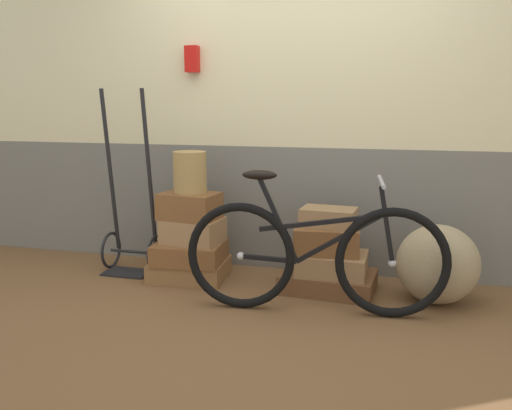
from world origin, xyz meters
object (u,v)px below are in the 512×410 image
(suitcase_2, at_px, (193,231))
(suitcase_5, at_px, (332,263))
(suitcase_4, at_px, (328,281))
(suitcase_6, at_px, (327,240))
(suitcase_0, at_px, (190,269))
(suitcase_3, at_px, (190,206))
(luggage_trolley, at_px, (131,230))
(burlap_sack, at_px, (438,264))
(wicker_basket, at_px, (190,172))
(bicycle, at_px, (314,256))
(suitcase_7, at_px, (329,217))
(suitcase_1, at_px, (190,252))

(suitcase_2, bearing_deg, suitcase_5, 4.81)
(suitcase_4, relative_size, suitcase_6, 1.46)
(suitcase_6, bearing_deg, suitcase_0, 173.82)
(suitcase_3, height_order, luggage_trolley, luggage_trolley)
(suitcase_2, bearing_deg, burlap_sack, 3.97)
(suitcase_5, xyz_separation_m, wicker_basket, (-1.06, 0.02, 0.61))
(suitcase_6, distance_m, burlap_sack, 0.75)
(suitcase_3, bearing_deg, suitcase_0, 136.22)
(suitcase_3, bearing_deg, bicycle, -15.13)
(suitcase_0, xyz_separation_m, suitcase_7, (1.05, 0.02, 0.46))
(bicycle, bearing_deg, suitcase_2, 157.18)
(suitcase_1, bearing_deg, burlap_sack, -5.12)
(suitcase_0, distance_m, suitcase_3, 0.50)
(suitcase_3, bearing_deg, suitcase_4, 8.44)
(suitcase_2, height_order, suitcase_5, suitcase_2)
(suitcase_4, xyz_separation_m, suitcase_6, (-0.02, -0.02, 0.31))
(suitcase_4, height_order, luggage_trolley, luggage_trolley)
(suitcase_3, xyz_separation_m, luggage_trolley, (-0.54, 0.09, -0.24))
(bicycle, bearing_deg, suitcase_1, 158.12)
(suitcase_5, relative_size, wicker_basket, 1.56)
(suitcase_5, bearing_deg, suitcase_1, -179.08)
(suitcase_0, xyz_separation_m, wicker_basket, (0.02, -0.00, 0.75))
(luggage_trolley, bearing_deg, suitcase_3, -9.27)
(suitcase_2, height_order, suitcase_3, suitcase_3)
(suitcase_3, bearing_deg, suitcase_1, 175.78)
(wicker_basket, bearing_deg, suitcase_1, -107.25)
(suitcase_5, bearing_deg, suitcase_6, 172.51)
(suitcase_6, bearing_deg, suitcase_4, 44.75)
(suitcase_0, relative_size, suitcase_3, 1.33)
(suitcase_6, bearing_deg, bicycle, -98.83)
(suitcase_3, distance_m, suitcase_5, 1.12)
(suitcase_4, height_order, suitcase_5, suitcase_5)
(suitcase_3, distance_m, wicker_basket, 0.25)
(burlap_sack, height_order, bicycle, bicycle)
(suitcase_2, xyz_separation_m, wicker_basket, (-0.02, 0.01, 0.44))
(bicycle, bearing_deg, suitcase_0, 157.17)
(suitcase_0, distance_m, suitcase_5, 1.09)
(suitcase_2, bearing_deg, suitcase_7, 7.31)
(suitcase_7, distance_m, burlap_sack, 0.79)
(suitcase_4, xyz_separation_m, luggage_trolley, (-1.57, 0.06, 0.26))
(suitcase_2, xyz_separation_m, suitcase_6, (1.00, 0.00, -0.00))
(suitcase_0, bearing_deg, luggage_trolley, 169.46)
(suitcase_3, distance_m, suitcase_6, 1.04)
(suitcase_6, height_order, burlap_sack, burlap_sack)
(wicker_basket, distance_m, bicycle, 1.17)
(suitcase_6, bearing_deg, burlap_sack, -7.92)
(suitcase_7, xyz_separation_m, luggage_trolley, (-1.56, 0.04, -0.20))
(suitcase_4, xyz_separation_m, wicker_basket, (-1.04, -0.01, 0.75))
(suitcase_3, bearing_deg, burlap_sack, 6.06)
(suitcase_6, bearing_deg, luggage_trolley, 171.90)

